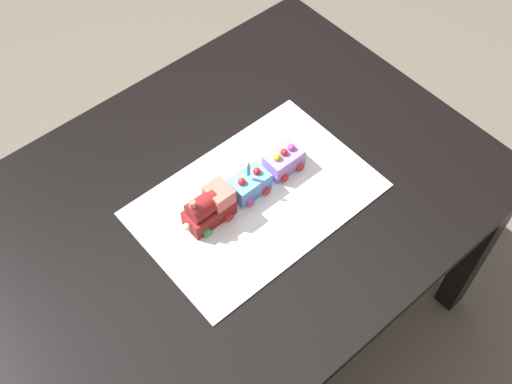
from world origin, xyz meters
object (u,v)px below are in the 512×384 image
object	(u,v)px
dining_table	(226,224)
cake_car_flatbed_lavender	(284,160)
cake_locomotive	(209,208)
birthday_candle	(248,168)
cake_car_tanker_sky_blue	(249,184)

from	to	relation	value
dining_table	cake_car_flatbed_lavender	world-z (taller)	cake_car_flatbed_lavender
cake_locomotive	birthday_candle	world-z (taller)	birthday_candle
dining_table	cake_car_tanker_sky_blue	bearing A→B (deg)	-14.52
cake_car_tanker_sky_blue	birthday_candle	bearing A→B (deg)	180.00
dining_table	cake_car_tanker_sky_blue	world-z (taller)	cake_car_tanker_sky_blue
cake_locomotive	cake_car_flatbed_lavender	xyz separation A→B (m)	(0.25, -0.00, -0.02)
cake_locomotive	cake_car_tanker_sky_blue	distance (m)	0.13
dining_table	cake_car_flatbed_lavender	xyz separation A→B (m)	(0.19, -0.02, 0.14)
cake_car_flatbed_lavender	birthday_candle	distance (m)	0.14
cake_car_flatbed_lavender	birthday_candle	bearing A→B (deg)	180.00
cake_car_tanker_sky_blue	cake_car_flatbed_lavender	xyz separation A→B (m)	(0.12, 0.00, 0.00)
dining_table	birthday_candle	world-z (taller)	birthday_candle
birthday_candle	dining_table	bearing A→B (deg)	165.10
dining_table	birthday_candle	bearing A→B (deg)	-14.90
dining_table	cake_locomotive	bearing A→B (deg)	-163.12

